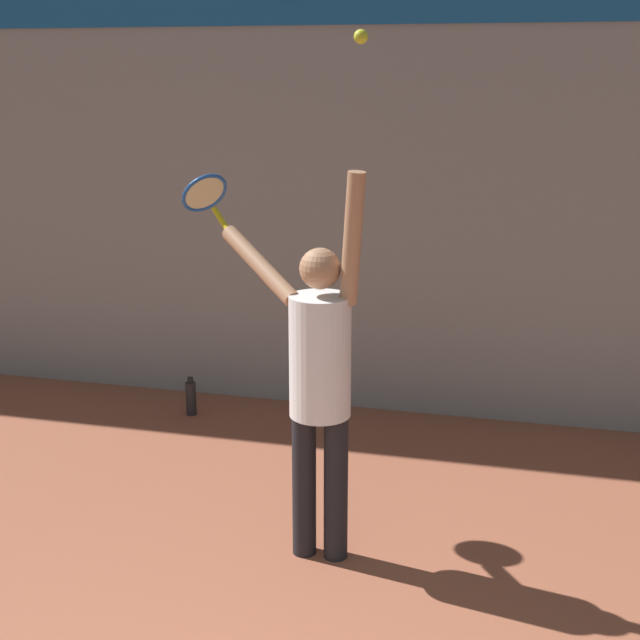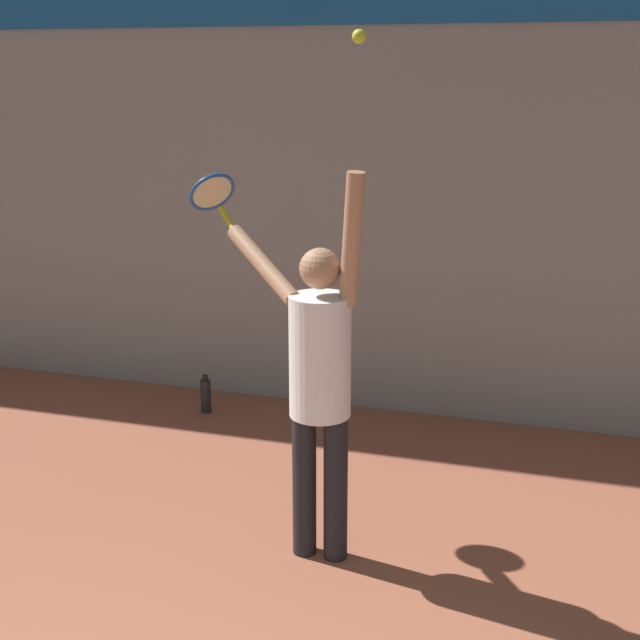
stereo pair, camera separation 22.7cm
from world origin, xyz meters
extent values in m
cube|color=gray|center=(0.00, 5.20, 2.50)|extent=(18.00, 0.10, 5.00)
cylinder|color=black|center=(-0.18, 2.93, 0.41)|extent=(0.13, 0.13, 0.82)
cylinder|color=black|center=(0.00, 2.93, 0.41)|extent=(0.13, 0.13, 0.82)
cylinder|color=white|center=(-0.09, 2.93, 1.15)|extent=(0.32, 0.32, 0.64)
sphere|color=tan|center=(-0.09, 2.93, 1.61)|extent=(0.21, 0.21, 0.21)
cylinder|color=tan|center=(0.08, 2.91, 1.77)|extent=(0.17, 0.16, 0.67)
cylinder|color=tan|center=(-0.47, 3.12, 1.57)|extent=(0.56, 0.48, 0.34)
cylinder|color=yellow|center=(-0.77, 3.37, 1.76)|extent=(0.16, 0.14, 0.14)
torus|color=#1E51A5|center=(-0.91, 3.48, 1.89)|extent=(0.32, 0.33, 0.24)
cylinder|color=beige|center=(-0.91, 3.48, 1.89)|extent=(0.26, 0.28, 0.20)
sphere|color=#CCDB2D|center=(0.13, 2.82, 2.72)|extent=(0.07, 0.07, 0.07)
cylinder|color=#262628|center=(-1.55, 4.68, 0.13)|extent=(0.08, 0.08, 0.26)
cylinder|color=black|center=(-1.55, 4.68, 0.28)|extent=(0.04, 0.04, 0.04)
camera|label=1|loc=(0.98, -1.30, 2.58)|focal=50.00mm
camera|label=2|loc=(1.20, -1.24, 2.58)|focal=50.00mm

